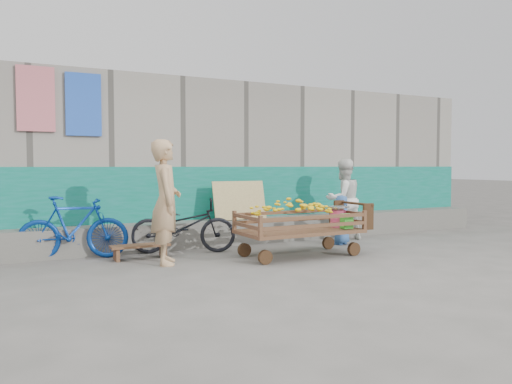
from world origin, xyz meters
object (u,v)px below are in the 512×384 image
bench (140,248)px  bicycle_dark (183,226)px  vendor_man (166,202)px  bicycle_blue (74,228)px  banana_cart (298,218)px  woman (343,199)px  child (341,220)px

bench → bicycle_dark: size_ratio=0.53×
vendor_man → bicycle_blue: size_ratio=1.12×
banana_cart → vendor_man: size_ratio=1.16×
vendor_man → bicycle_blue: (-1.15, 0.97, -0.42)m
woman → bicycle_blue: woman is taller
vendor_man → woman: 3.80m
banana_cart → bicycle_blue: size_ratio=1.30×
bench → bicycle_dark: (0.76, 0.22, 0.28)m
child → banana_cart: bearing=1.9°
bicycle_dark → woman: bearing=-70.0°
child → bicycle_dark: (-2.83, 0.44, -0.00)m
banana_cart → bicycle_blue: bearing=157.5°
vendor_man → child: vendor_man is taller
bench → woman: bearing=3.2°
child → bicycle_blue: bearing=-32.8°
child → bicycle_blue: size_ratio=0.55×
child → bicycle_blue: bicycle_blue is taller
banana_cart → bicycle_dark: banana_cart is taller
bicycle_blue → bicycle_dark: bearing=-85.5°
bicycle_dark → child: bearing=-79.0°
vendor_man → bicycle_dark: vendor_man is taller
bench → vendor_man: 0.95m
woman → bicycle_dark: 3.22m
child → bicycle_dark: bearing=-33.6°
banana_cart → woman: woman is taller
banana_cart → bicycle_dark: size_ratio=1.24×
vendor_man → bicycle_dark: 1.03m
bench → vendor_man: size_ratio=0.50×
vendor_man → child: (3.34, 0.33, -0.45)m
bench → bicycle_blue: (-0.90, 0.42, 0.32)m
bicycle_dark → bicycle_blue: 1.68m
child → vendor_man: bearing=-19.1°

